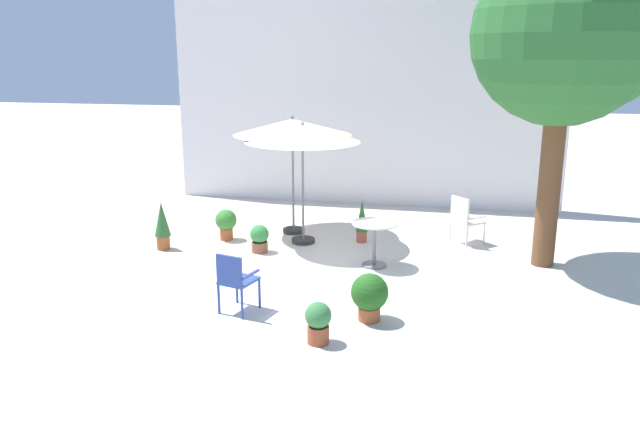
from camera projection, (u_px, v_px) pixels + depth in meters
ground_plane at (321, 268)px, 10.46m from camera, size 60.00×60.00×0.00m
villa_facade at (364, 100)px, 14.42m from camera, size 9.08×0.30×4.91m
shade_tree at (567, 34)px, 9.72m from camera, size 3.02×2.88×5.24m
patio_umbrella_0 at (292, 128)px, 12.01m from camera, size 2.31×2.31×2.34m
patio_umbrella_1 at (303, 135)px, 11.35m from camera, size 2.13×2.13×2.30m
cafe_table_0 at (375, 236)px, 10.44m from camera, size 0.77×0.77×0.76m
patio_chair_0 at (465, 218)px, 11.66m from camera, size 0.68×0.68×0.92m
patio_chair_1 at (235, 278)px, 8.55m from camera, size 0.53×0.57×0.88m
potted_plant_0 at (162, 224)px, 11.36m from camera, size 0.29×0.29×0.90m
potted_plant_1 at (362, 221)px, 11.81m from camera, size 0.22×0.22×0.82m
potted_plant_2 at (370, 295)px, 8.35m from camera, size 0.51×0.51×0.66m
potted_plant_3 at (226, 222)px, 11.96m from camera, size 0.41×0.41×0.60m
potted_plant_4 at (260, 238)px, 11.25m from camera, size 0.34×0.34×0.51m
potted_plant_5 at (318, 321)px, 7.71m from camera, size 0.34×0.34×0.54m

